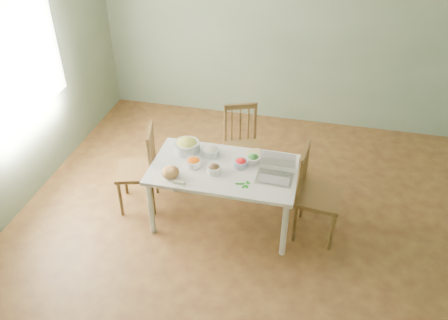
% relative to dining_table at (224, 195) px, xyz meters
% --- Properties ---
extents(floor, '(5.00, 5.00, 0.00)m').
position_rel_dining_table_xyz_m(floor, '(0.23, -0.13, -0.35)').
color(floor, '#482717').
rests_on(floor, ground).
extents(wall_back, '(5.00, 0.00, 2.70)m').
position_rel_dining_table_xyz_m(wall_back, '(0.23, 2.37, 1.00)').
color(wall_back, gray).
rests_on(wall_back, ground).
extents(wall_left, '(0.00, 5.00, 2.70)m').
position_rel_dining_table_xyz_m(wall_left, '(-2.27, -0.13, 1.00)').
color(wall_left, gray).
rests_on(wall_left, ground).
extents(window_left, '(0.04, 1.60, 1.20)m').
position_rel_dining_table_xyz_m(window_left, '(-2.25, 0.17, 1.15)').
color(window_left, white).
rests_on(window_left, ground).
extents(dining_table, '(1.49, 0.84, 0.70)m').
position_rel_dining_table_xyz_m(dining_table, '(0.00, 0.00, 0.00)').
color(dining_table, silver).
rests_on(dining_table, floor).
extents(chair_far, '(0.53, 0.52, 0.94)m').
position_rel_dining_table_xyz_m(chair_far, '(0.05, 0.76, 0.12)').
color(chair_far, '#3B2712').
rests_on(chair_far, floor).
extents(chair_left, '(0.52, 0.53, 0.99)m').
position_rel_dining_table_xyz_m(chair_left, '(-0.99, 0.05, 0.14)').
color(chair_left, '#3B2712').
rests_on(chair_left, floor).
extents(chair_right, '(0.48, 0.50, 1.03)m').
position_rel_dining_table_xyz_m(chair_right, '(0.98, 0.03, 0.17)').
color(chair_right, '#3B2712').
rests_on(chair_right, floor).
extents(bread_boule, '(0.18, 0.18, 0.11)m').
position_rel_dining_table_xyz_m(bread_boule, '(-0.48, -0.26, 0.41)').
color(bread_boule, '#AE8353').
rests_on(bread_boule, dining_table).
extents(butter_stick, '(0.12, 0.04, 0.03)m').
position_rel_dining_table_xyz_m(butter_stick, '(-0.37, -0.35, 0.37)').
color(butter_stick, beige).
rests_on(butter_stick, dining_table).
extents(bowl_squash, '(0.29, 0.29, 0.16)m').
position_rel_dining_table_xyz_m(bowl_squash, '(-0.45, 0.20, 0.43)').
color(bowl_squash, '#D5C54C').
rests_on(bowl_squash, dining_table).
extents(bowl_carrot, '(0.19, 0.19, 0.09)m').
position_rel_dining_table_xyz_m(bowl_carrot, '(-0.31, -0.03, 0.39)').
color(bowl_carrot, orange).
rests_on(bowl_carrot, dining_table).
extents(bowl_onion, '(0.21, 0.21, 0.10)m').
position_rel_dining_table_xyz_m(bowl_onion, '(-0.19, 0.20, 0.40)').
color(bowl_onion, silver).
rests_on(bowl_onion, dining_table).
extents(bowl_mushroom, '(0.15, 0.15, 0.09)m').
position_rel_dining_table_xyz_m(bowl_mushroom, '(-0.08, -0.10, 0.40)').
color(bowl_mushroom, '#432918').
rests_on(bowl_mushroom, dining_table).
extents(bowl_redpep, '(0.15, 0.15, 0.08)m').
position_rel_dining_table_xyz_m(bowl_redpep, '(0.16, 0.07, 0.39)').
color(bowl_redpep, red).
rests_on(bowl_redpep, dining_table).
extents(bowl_broccoli, '(0.15, 0.15, 0.09)m').
position_rel_dining_table_xyz_m(bowl_broccoli, '(0.27, 0.17, 0.40)').
color(bowl_broccoli, '#1E4A1E').
rests_on(bowl_broccoli, dining_table).
extents(flatbread, '(0.25, 0.25, 0.02)m').
position_rel_dining_table_xyz_m(flatbread, '(0.27, 0.31, 0.36)').
color(flatbread, '#C7B58C').
rests_on(flatbread, dining_table).
extents(basil_bunch, '(0.17, 0.17, 0.02)m').
position_rel_dining_table_xyz_m(basil_bunch, '(0.23, -0.22, 0.36)').
color(basil_bunch, '#19551F').
rests_on(basil_bunch, dining_table).
extents(laptop, '(0.37, 0.34, 0.24)m').
position_rel_dining_table_xyz_m(laptop, '(0.52, -0.06, 0.47)').
color(laptop, silver).
rests_on(laptop, dining_table).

